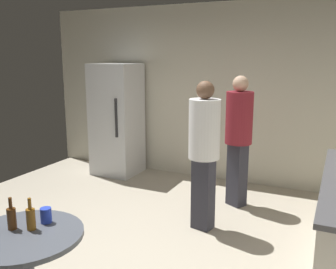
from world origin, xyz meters
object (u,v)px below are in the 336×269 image
(foreground_table, at_px, (25,248))
(person_in_white_shirt, at_px, (204,145))
(refrigerator, at_px, (117,120))
(beer_bottle_amber, at_px, (31,218))
(person_in_maroon_shirt, at_px, (239,131))
(plastic_cup_blue, at_px, (46,215))
(beer_bottle_brown, at_px, (12,218))

(foreground_table, relative_size, person_in_white_shirt, 0.48)
(refrigerator, xyz_separation_m, person_in_white_shirt, (1.99, -1.34, 0.07))
(beer_bottle_amber, bearing_deg, person_in_white_shirt, 74.09)
(refrigerator, bearing_deg, beer_bottle_amber, -66.60)
(beer_bottle_amber, bearing_deg, person_in_maroon_shirt, 75.37)
(beer_bottle_amber, xyz_separation_m, person_in_maroon_shirt, (0.73, 2.78, 0.17))
(refrigerator, xyz_separation_m, beer_bottle_amber, (1.43, -3.31, -0.08))
(foreground_table, distance_m, person_in_white_shirt, 2.14)
(refrigerator, height_order, person_in_maroon_shirt, refrigerator)
(refrigerator, bearing_deg, plastic_cup_blue, -65.55)
(person_in_white_shirt, bearing_deg, person_in_maroon_shirt, 179.02)
(foreground_table, distance_m, beer_bottle_brown, 0.23)
(beer_bottle_amber, xyz_separation_m, person_in_white_shirt, (0.56, 1.96, 0.15))
(beer_bottle_brown, relative_size, person_in_white_shirt, 0.14)
(refrigerator, bearing_deg, foreground_table, -67.06)
(beer_bottle_brown, bearing_deg, plastic_cup_blue, 52.20)
(beer_bottle_amber, distance_m, beer_bottle_brown, 0.14)
(beer_bottle_brown, xyz_separation_m, plastic_cup_blue, (0.14, 0.18, -0.03))
(refrigerator, relative_size, beer_bottle_amber, 7.83)
(person_in_white_shirt, bearing_deg, foreground_table, -4.92)
(foreground_table, bearing_deg, plastic_cup_blue, 85.62)
(plastic_cup_blue, bearing_deg, refrigerator, 114.45)
(person_in_white_shirt, relative_size, person_in_maroon_shirt, 0.99)
(refrigerator, height_order, person_in_white_shirt, refrigerator)
(beer_bottle_brown, distance_m, person_in_maroon_shirt, 2.96)
(plastic_cup_blue, bearing_deg, beer_bottle_brown, -127.80)
(beer_bottle_brown, bearing_deg, person_in_maroon_shirt, 73.26)
(beer_bottle_amber, relative_size, person_in_maroon_shirt, 0.14)
(beer_bottle_brown, bearing_deg, foreground_table, -9.28)
(person_in_white_shirt, height_order, person_in_maroon_shirt, person_in_maroon_shirt)
(refrigerator, bearing_deg, person_in_maroon_shirt, -13.63)
(refrigerator, distance_m, foreground_table, 3.68)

